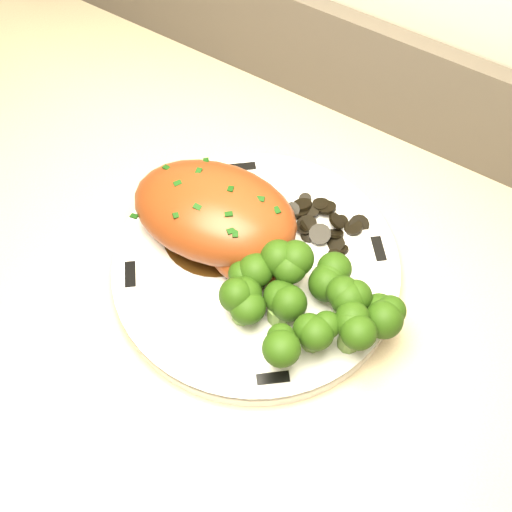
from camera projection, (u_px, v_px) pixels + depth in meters
The scene contains 9 objects.
plate at pixel (256, 267), 0.60m from camera, with size 0.27×0.27×0.02m, color white.
rim_accent_0 at pixel (378, 249), 0.60m from camera, with size 0.03×0.01×0.00m, color black.
rim_accent_1 at pixel (242, 167), 0.66m from camera, with size 0.03×0.01×0.00m, color black.
rim_accent_2 at pixel (130, 274), 0.59m from camera, with size 0.03×0.01×0.00m, color black.
rim_accent_3 at pixel (273, 378), 0.53m from camera, with size 0.03×0.01×0.00m, color black.
gravy_pool at pixel (216, 231), 0.61m from camera, with size 0.10×0.10×0.00m, color #362009.
chicken_breast at pixel (219, 217), 0.59m from camera, with size 0.18×0.13×0.06m.
mushroom_pile at pixel (312, 225), 0.61m from camera, with size 0.08×0.06×0.02m.
broccoli_florets at pixel (305, 303), 0.54m from camera, with size 0.14×0.11×0.04m.
Camera 1 is at (-0.41, 1.48, 1.42)m, focal length 45.00 mm.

